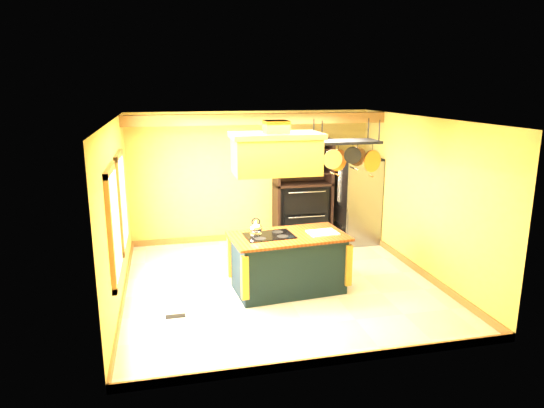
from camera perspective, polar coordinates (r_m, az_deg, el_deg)
name	(u,v)px	position (r m, az deg, el deg)	size (l,w,h in m)	color
floor	(280,283)	(8.16, 0.92, -9.32)	(5.00, 5.00, 0.00)	beige
ceiling	(280,119)	(7.52, 1.00, 9.96)	(5.00, 5.00, 0.00)	white
wall_back	(252,177)	(10.12, -2.39, 3.23)	(5.00, 0.02, 2.70)	gold
wall_front	(333,257)	(5.44, 7.22, -6.26)	(5.00, 0.02, 2.70)	gold
wall_left	(117,214)	(7.56, -17.80, -1.08)	(0.02, 5.00, 2.70)	gold
wall_right	(422,197)	(8.65, 17.26, 0.80)	(0.02, 5.00, 2.70)	gold
ceiling_beam	(259,119)	(9.19, -1.55, 9.96)	(5.00, 0.15, 0.20)	olive
window_near	(114,225)	(6.77, -18.08, -2.35)	(0.06, 1.06, 1.56)	olive
window_far	(122,201)	(8.12, -17.24, 0.34)	(0.06, 1.06, 1.56)	olive
kitchen_island	(288,262)	(7.76, 1.89, -6.84)	(1.89, 1.16, 1.11)	#13282D
range_hood	(276,152)	(7.28, 0.48, 6.15)	(1.35, 0.77, 0.80)	gold
pot_rack	(346,150)	(7.61, 8.73, 6.33)	(1.11, 0.50, 0.81)	black
refrigerator	(356,201)	(10.25, 9.90, 0.30)	(0.76, 0.89, 1.75)	gray
hutch	(302,201)	(10.24, 3.57, 0.41)	(1.20, 0.55, 2.13)	black
floor_register	(175,316)	(7.21, -11.29, -12.81)	(0.28, 0.12, 0.01)	black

